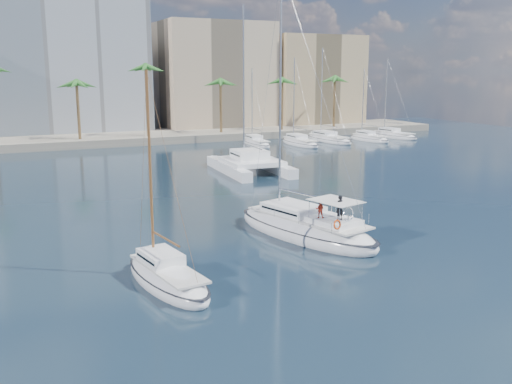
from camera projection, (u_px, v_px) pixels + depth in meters
name	position (u px, v px, depth m)	size (l,w,h in m)	color
ground	(282.00, 245.00, 37.40)	(160.00, 160.00, 0.00)	black
quay	(107.00, 139.00, 91.40)	(120.00, 14.00, 1.20)	gray
building_modern	(15.00, 54.00, 94.32)	(42.00, 16.00, 28.00)	silver
building_beige	(214.00, 78.00, 106.50)	(20.00, 14.00, 20.00)	tan
building_tan_right	(312.00, 83.00, 113.17)	(18.00, 12.00, 18.00)	tan
palm_centre	(108.00, 77.00, 85.84)	(3.60, 3.60, 12.30)	brown
palm_right	(305.00, 77.00, 99.85)	(3.60, 3.60, 12.30)	brown
main_sloop	(305.00, 228.00, 39.32)	(7.12, 13.31, 18.84)	white
small_sloop	(167.00, 278.00, 30.24)	(3.81, 8.59, 11.91)	white
catamaran	(250.00, 162.00, 64.32)	(7.20, 13.10, 18.42)	white
seagull	(310.00, 237.00, 37.69)	(0.98, 0.42, 0.18)	silver
moored_yacht_a	(256.00, 146.00, 87.34)	(2.72, 9.35, 11.90)	white
moored_yacht_b	(300.00, 145.00, 88.24)	(3.14, 10.78, 13.72)	white
moored_yacht_c	(329.00, 141.00, 92.70)	(3.55, 12.21, 15.54)	white
moored_yacht_d	(369.00, 141.00, 93.60)	(2.72, 9.35, 11.90)	white
moored_yacht_e	(393.00, 138.00, 98.05)	(3.14, 10.78, 13.72)	white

